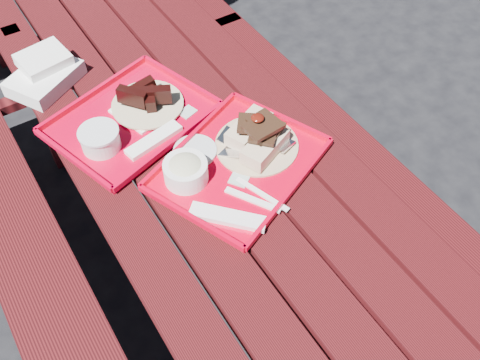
{
  "coord_description": "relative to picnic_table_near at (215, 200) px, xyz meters",
  "views": [
    {
      "loc": [
        -0.49,
        -0.91,
        1.93
      ],
      "look_at": [
        0.0,
        -0.15,
        0.82
      ],
      "focal_mm": 40.0,
      "sensor_mm": 36.0,
      "label": 1
    }
  ],
  "objects": [
    {
      "name": "white_cloth",
      "position": [
        -0.28,
        0.6,
        0.23
      ],
      "size": [
        0.28,
        0.25,
        0.09
      ],
      "color": "white",
      "rests_on": "picnic_table_near"
    },
    {
      "name": "picnic_table_near",
      "position": [
        0.0,
        0.0,
        0.0
      ],
      "size": [
        1.41,
        2.4,
        0.75
      ],
      "color": "#490E10",
      "rests_on": "ground"
    },
    {
      "name": "ground",
      "position": [
        0.0,
        0.0,
        -0.56
      ],
      "size": [
        60.0,
        60.0,
        0.0
      ],
      "primitive_type": "plane",
      "color": "black",
      "rests_on": "ground"
    },
    {
      "name": "near_tray",
      "position": [
        0.04,
        -0.04,
        0.23
      ],
      "size": [
        0.57,
        0.51,
        0.15
      ],
      "color": "red",
      "rests_on": "picnic_table_near"
    },
    {
      "name": "far_tray",
      "position": [
        -0.13,
        0.27,
        0.21
      ],
      "size": [
        0.55,
        0.48,
        0.08
      ],
      "color": "red",
      "rests_on": "picnic_table_near"
    }
  ]
}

